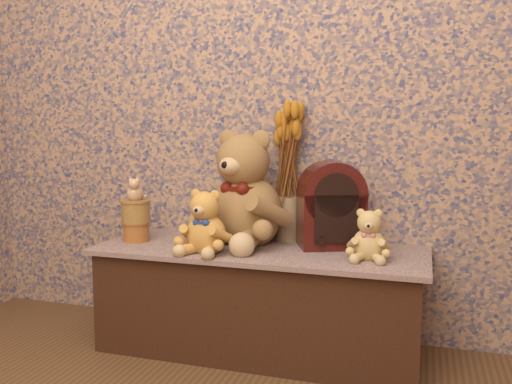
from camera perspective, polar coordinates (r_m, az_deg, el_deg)
display_shelf at (r=2.30m, az=0.38°, el=-11.29°), size 1.37×0.53×0.44m
teddy_large at (r=2.31m, az=-1.06°, el=0.98°), size 0.53×0.58×0.52m
teddy_medium at (r=2.16m, az=-5.32°, el=-2.83°), size 0.23×0.27×0.27m
teddy_small at (r=2.08m, az=11.93°, el=-4.19°), size 0.17×0.20×0.21m
cathedral_radio at (r=2.25m, az=7.98°, el=-1.30°), size 0.31×0.27×0.36m
ceramic_vase at (r=2.39m, az=3.45°, el=-2.83°), size 0.12×0.12×0.19m
dried_stalks at (r=2.36m, az=3.50°, el=3.97°), size 0.20×0.20×0.37m
biscuit_tin_lower at (r=2.43m, az=-12.62°, el=-4.15°), size 0.12×0.12×0.08m
biscuit_tin_upper at (r=2.41m, az=-12.67°, el=-2.04°), size 0.14×0.14×0.10m
cat_figurine at (r=2.40m, az=-12.74°, el=0.41°), size 0.11×0.11×0.11m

